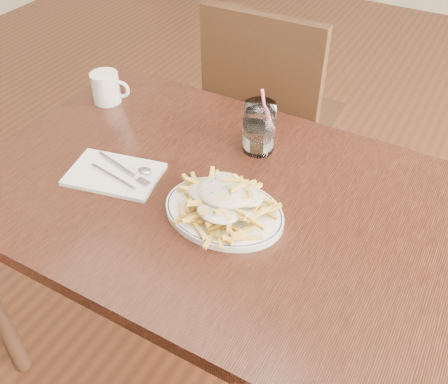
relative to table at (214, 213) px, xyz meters
The scene contains 9 objects.
floor 0.67m from the table, ahead, with size 7.00×7.00×0.00m, color black.
table is the anchor object (origin of this frame).
chair_far 0.74m from the table, 103.82° to the left, with size 0.45×0.45×0.94m.
fries_plate 0.13m from the table, 45.50° to the right, with size 0.31×0.28×0.02m.
loaded_fries 0.16m from the table, 45.50° to the right, with size 0.29×0.26×0.07m.
napkin 0.27m from the table, 162.28° to the right, with size 0.23×0.15×0.01m, color white.
cutlery 0.27m from the table, 163.54° to the right, with size 0.20×0.09×0.01m.
water_glass 0.25m from the table, 84.83° to the left, with size 0.08×0.08×0.19m.
coffee_mug 0.54m from the table, 157.75° to the left, with size 0.12×0.08×0.09m.
Camera 1 is at (0.47, -0.79, 1.54)m, focal length 40.00 mm.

